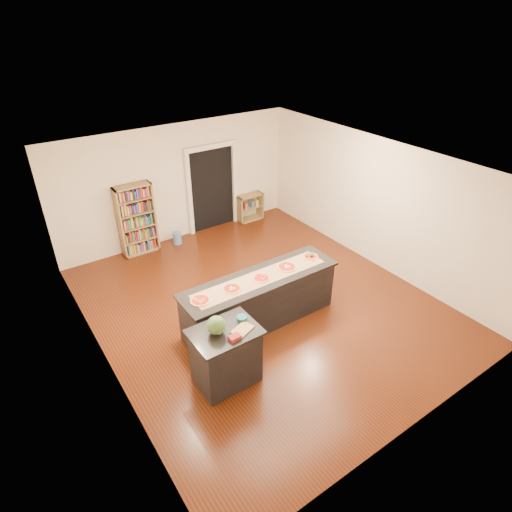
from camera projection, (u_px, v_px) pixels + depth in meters
room at (262, 242)px, 7.71m from camera, size 6.00×7.00×2.80m
doorway at (212, 184)px, 10.70m from camera, size 1.40×0.09×2.21m
kitchen_island at (260, 300)px, 7.71m from camera, size 2.96×0.80×0.98m
side_counter at (226, 356)px, 6.48m from camera, size 1.01×0.74×1.00m
bookshelf at (137, 220)px, 9.76m from camera, size 0.84×0.30×1.68m
low_shelf at (250, 207)px, 11.51m from camera, size 0.72×0.31×0.72m
waste_bin at (177, 238)px, 10.46m from camera, size 0.20×0.20×0.30m
kraft_paper at (261, 278)px, 7.45m from camera, size 2.57×0.47×0.00m
watermelon at (216, 325)px, 6.12m from camera, size 0.28×0.28×0.28m
cutting_board at (243, 330)px, 6.24m from camera, size 0.37×0.31×0.02m
package_red at (235, 337)px, 6.06m from camera, size 0.18×0.13×0.06m
package_teal at (242, 318)px, 6.43m from camera, size 0.16×0.16×0.06m
pizza_a at (200, 300)px, 6.88m from camera, size 0.34×0.34×0.02m
pizza_b at (232, 289)px, 7.16m from camera, size 0.31×0.31×0.02m
pizza_c at (261, 278)px, 7.44m from camera, size 0.31×0.31×0.02m
pizza_d at (287, 267)px, 7.75m from camera, size 0.34×0.34×0.02m
pizza_e at (311, 257)px, 8.06m from camera, size 0.30×0.30×0.02m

